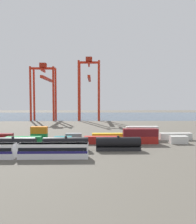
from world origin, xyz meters
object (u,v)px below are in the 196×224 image
shipping_container_11 (39,137)px  gantry_crane_west (44,85)px  shipping_container_13 (74,137)px  gantry_crane_central (89,83)px  freight_tank_row (39,144)px  shipping_container_7 (179,140)px  shipping_container_15 (142,136)px  passenger_train (17,150)px

shipping_container_11 → gantry_crane_west: (-17.32, 85.37, 25.49)m
shipping_container_13 → gantry_crane_central: size_ratio=0.13×
freight_tank_row → shipping_container_7: bearing=12.3°
shipping_container_7 → gantry_crane_central: bearing=110.0°
shipping_container_7 → shipping_container_15: size_ratio=0.50×
shipping_container_11 → shipping_container_15: bearing=0.0°
shipping_container_11 → shipping_container_13: bearing=0.0°
shipping_container_11 → gantry_crane_central: gantry_crane_central is taller
gantry_crane_west → gantry_crane_central: 34.49m
passenger_train → gantry_crane_west: size_ratio=0.86×
shipping_container_7 → gantry_crane_central: 101.18m
passenger_train → shipping_container_15: bearing=33.4°
shipping_container_11 → shipping_container_13: (13.02, 0.00, 0.00)m
shipping_container_7 → shipping_container_15: (-11.40, 6.96, 0.00)m
gantry_crane_west → passenger_train: bearing=-80.8°
shipping_container_11 → gantry_crane_west: gantry_crane_west is taller
passenger_train → shipping_container_13: size_ratio=6.15×
freight_tank_row → gantry_crane_central: 105.79m
shipping_container_15 → gantry_crane_central: (-21.94, 84.64, 27.12)m
freight_tank_row → shipping_container_13: bearing=63.2°
shipping_container_13 → gantry_crane_central: gantry_crane_central is taller
shipping_container_15 → shipping_container_7: bearing=-31.4°
freight_tank_row → shipping_container_7: 47.15m
shipping_container_11 → gantry_crane_central: bearing=78.6°
passenger_train → shipping_container_7: 53.09m
passenger_train → shipping_container_13: (12.37, 25.31, -0.84)m
shipping_container_11 → shipping_container_15: same height
shipping_container_11 → shipping_container_13: same height
shipping_container_13 → gantry_crane_west: (-30.34, 85.37, 25.49)m
passenger_train → freight_tank_row: bearing=65.6°
shipping_container_7 → shipping_container_11: bearing=172.1°
shipping_container_15 → shipping_container_13: bearing=180.0°
shipping_container_11 → shipping_container_15: size_ratio=0.50×
shipping_container_15 → passenger_train: bearing=-146.6°
passenger_train → shipping_container_7: (49.81, 18.35, -0.84)m
shipping_container_13 → shipping_container_15: bearing=0.0°
freight_tank_row → shipping_container_11: (-4.41, 17.03, -0.79)m
shipping_container_7 → gantry_crane_west: (-67.79, 92.33, 25.49)m
passenger_train → shipping_container_15: 46.01m
shipping_container_7 → shipping_container_13: 38.09m
passenger_train → gantry_crane_west: gantry_crane_west is taller
shipping_container_11 → gantry_crane_west: size_ratio=0.14×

